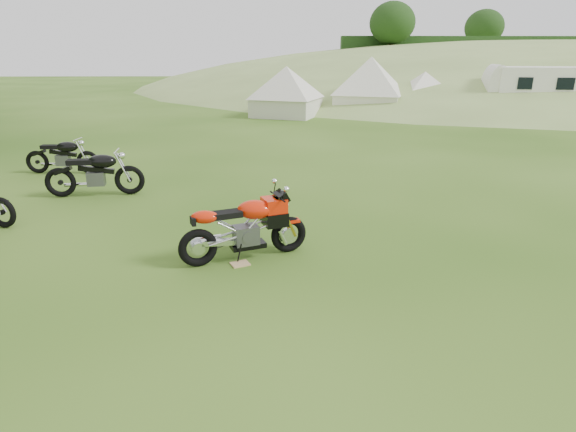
{
  "coord_description": "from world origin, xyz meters",
  "views": [
    {
      "loc": [
        0.06,
        -5.32,
        2.89
      ],
      "look_at": [
        0.21,
        0.4,
        0.95
      ],
      "focal_mm": 30.0,
      "sensor_mm": 36.0,
      "label": 1
    }
  ],
  "objects_px": {
    "sport_motorcycle": "(244,223)",
    "vintage_moto_b": "(94,172)",
    "plywood_board": "(240,264)",
    "tent_right": "(424,90)",
    "tent_mid": "(370,85)",
    "caravan": "(539,91)",
    "vintage_moto_d": "(62,155)",
    "tent_left": "(286,90)"
  },
  "relations": [
    {
      "from": "tent_left",
      "to": "caravan",
      "type": "bearing_deg",
      "value": 18.27
    },
    {
      "from": "caravan",
      "to": "tent_right",
      "type": "bearing_deg",
      "value": 169.98
    },
    {
      "from": "tent_left",
      "to": "tent_right",
      "type": "bearing_deg",
      "value": 32.11
    },
    {
      "from": "caravan",
      "to": "vintage_moto_b",
      "type": "bearing_deg",
      "value": -129.98
    },
    {
      "from": "vintage_moto_d",
      "to": "tent_right",
      "type": "distance_m",
      "value": 18.24
    },
    {
      "from": "vintage_moto_d",
      "to": "vintage_moto_b",
      "type": "bearing_deg",
      "value": -51.28
    },
    {
      "from": "sport_motorcycle",
      "to": "vintage_moto_b",
      "type": "height_order",
      "value": "sport_motorcycle"
    },
    {
      "from": "vintage_moto_b",
      "to": "vintage_moto_d",
      "type": "height_order",
      "value": "vintage_moto_b"
    },
    {
      "from": "vintage_moto_b",
      "to": "tent_right",
      "type": "bearing_deg",
      "value": 45.65
    },
    {
      "from": "plywood_board",
      "to": "tent_left",
      "type": "relative_size",
      "value": 0.09
    },
    {
      "from": "plywood_board",
      "to": "tent_right",
      "type": "distance_m",
      "value": 20.26
    },
    {
      "from": "tent_mid",
      "to": "caravan",
      "type": "distance_m",
      "value": 7.85
    },
    {
      "from": "vintage_moto_d",
      "to": "tent_left",
      "type": "bearing_deg",
      "value": 64.62
    },
    {
      "from": "sport_motorcycle",
      "to": "tent_right",
      "type": "xyz_separation_m",
      "value": [
        8.01,
        18.33,
        0.56
      ]
    },
    {
      "from": "plywood_board",
      "to": "vintage_moto_b",
      "type": "xyz_separation_m",
      "value": [
        -3.29,
        3.61,
        0.5
      ]
    },
    {
      "from": "tent_mid",
      "to": "vintage_moto_b",
      "type": "bearing_deg",
      "value": -99.95
    },
    {
      "from": "tent_mid",
      "to": "tent_right",
      "type": "height_order",
      "value": "tent_mid"
    },
    {
      "from": "sport_motorcycle",
      "to": "plywood_board",
      "type": "distance_m",
      "value": 0.59
    },
    {
      "from": "tent_left",
      "to": "sport_motorcycle",
      "type": "bearing_deg",
      "value": -72.92
    },
    {
      "from": "vintage_moto_b",
      "to": "tent_mid",
      "type": "distance_m",
      "value": 17.06
    },
    {
      "from": "tent_left",
      "to": "tent_right",
      "type": "relative_size",
      "value": 1.09
    },
    {
      "from": "tent_mid",
      "to": "caravan",
      "type": "relative_size",
      "value": 0.62
    },
    {
      "from": "tent_left",
      "to": "tent_mid",
      "type": "relative_size",
      "value": 0.9
    },
    {
      "from": "plywood_board",
      "to": "vintage_moto_b",
      "type": "distance_m",
      "value": 4.92
    },
    {
      "from": "tent_left",
      "to": "tent_mid",
      "type": "bearing_deg",
      "value": 36.77
    },
    {
      "from": "vintage_moto_b",
      "to": "sport_motorcycle",
      "type": "bearing_deg",
      "value": -52.4
    },
    {
      "from": "tent_right",
      "to": "tent_mid",
      "type": "bearing_deg",
      "value": 179.53
    },
    {
      "from": "tent_left",
      "to": "tent_mid",
      "type": "distance_m",
      "value": 4.39
    },
    {
      "from": "vintage_moto_d",
      "to": "caravan",
      "type": "xyz_separation_m",
      "value": [
        17.78,
        10.99,
        0.69
      ]
    },
    {
      "from": "vintage_moto_b",
      "to": "vintage_moto_d",
      "type": "distance_m",
      "value": 2.56
    },
    {
      "from": "sport_motorcycle",
      "to": "tent_mid",
      "type": "distance_m",
      "value": 18.87
    },
    {
      "from": "sport_motorcycle",
      "to": "vintage_moto_d",
      "type": "height_order",
      "value": "sport_motorcycle"
    },
    {
      "from": "plywood_board",
      "to": "tent_right",
      "type": "xyz_separation_m",
      "value": [
        8.07,
        18.55,
        1.1
      ]
    },
    {
      "from": "tent_right",
      "to": "plywood_board",
      "type": "bearing_deg",
      "value": -118.27
    },
    {
      "from": "plywood_board",
      "to": "tent_right",
      "type": "relative_size",
      "value": 0.1
    },
    {
      "from": "sport_motorcycle",
      "to": "vintage_moto_d",
      "type": "relative_size",
      "value": 1.04
    },
    {
      "from": "plywood_board",
      "to": "caravan",
      "type": "xyz_separation_m",
      "value": [
        12.95,
        16.65,
        1.15
      ]
    },
    {
      "from": "tent_right",
      "to": "tent_left",
      "type": "bearing_deg",
      "value": -173.14
    },
    {
      "from": "sport_motorcycle",
      "to": "vintage_moto_b",
      "type": "bearing_deg",
      "value": 113.72
    },
    {
      "from": "tent_left",
      "to": "caravan",
      "type": "relative_size",
      "value": 0.56
    },
    {
      "from": "plywood_board",
      "to": "tent_left",
      "type": "xyz_separation_m",
      "value": [
        1.07,
        17.11,
        1.2
      ]
    },
    {
      "from": "tent_mid",
      "to": "tent_right",
      "type": "xyz_separation_m",
      "value": [
        2.79,
        0.21,
        -0.23
      ]
    }
  ]
}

